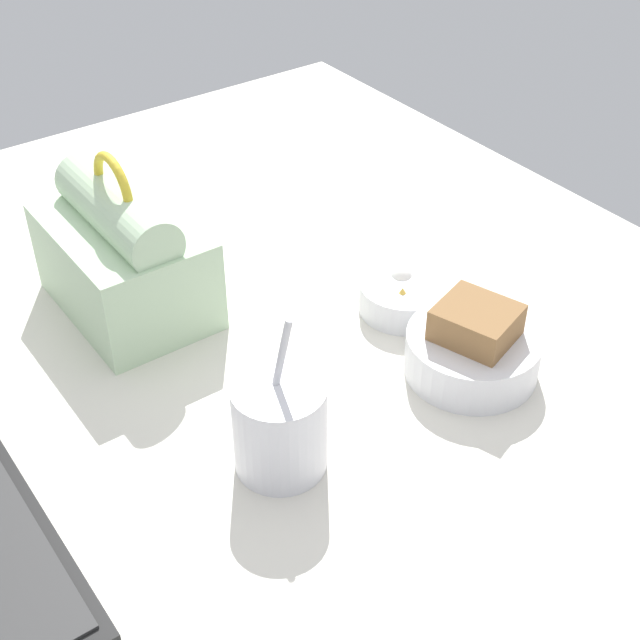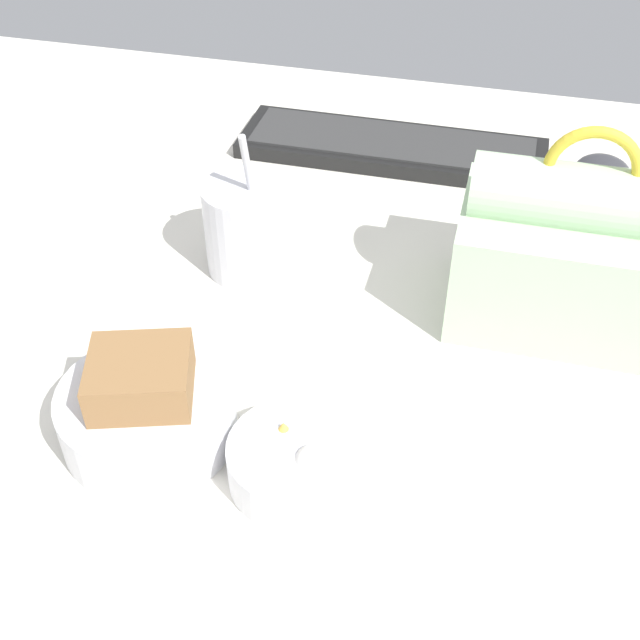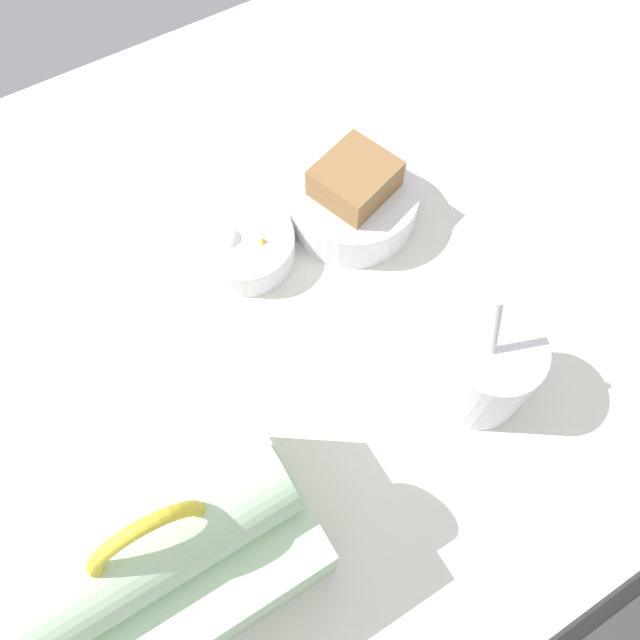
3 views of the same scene
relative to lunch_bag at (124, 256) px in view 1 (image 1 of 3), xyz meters
The scene contains 5 objects.
desk_surface 24.79cm from the lunch_bag, 163.42° to the right, with size 140.00×110.00×2.00cm.
lunch_bag is the anchor object (origin of this frame).
soup_cup 30.65cm from the lunch_bag, behind, with size 8.65×8.65×15.74cm.
bento_bowl_sandwich 39.47cm from the lunch_bag, 142.97° to the right, with size 13.96×13.96×8.24cm.
bento_bowl_snacks 31.71cm from the lunch_bag, 127.06° to the right, with size 10.31×10.31×4.56cm.
Camera 1 is at (-57.20, 37.62, 63.54)cm, focal length 50.00 mm.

